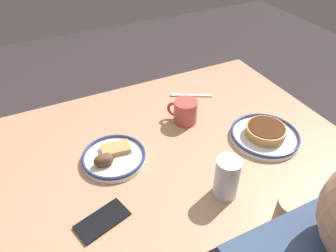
% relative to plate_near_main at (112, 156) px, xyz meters
% --- Properties ---
extents(dining_table, '(1.19, 0.83, 0.74)m').
position_rel_plate_near_main_xyz_m(dining_table, '(-0.21, 0.00, -0.13)').
color(dining_table, tan).
rests_on(dining_table, ground_plane).
extents(plate_near_main, '(0.21, 0.21, 0.05)m').
position_rel_plate_near_main_xyz_m(plate_near_main, '(0.00, 0.00, 0.00)').
color(plate_near_main, white).
rests_on(plate_near_main, dining_table).
extents(plate_center_pancakes, '(0.25, 0.25, 0.05)m').
position_rel_plate_near_main_xyz_m(plate_center_pancakes, '(-0.52, 0.13, 0.00)').
color(plate_center_pancakes, white).
rests_on(plate_center_pancakes, dining_table).
extents(coffee_mug, '(0.10, 0.10, 0.09)m').
position_rel_plate_near_main_xyz_m(coffee_mug, '(-0.31, -0.08, 0.03)').
color(coffee_mug, '#BF4C47').
rests_on(coffee_mug, dining_table).
extents(drinking_glass, '(0.07, 0.07, 0.13)m').
position_rel_plate_near_main_xyz_m(drinking_glass, '(-0.25, 0.28, 0.04)').
color(drinking_glass, silver).
rests_on(drinking_glass, dining_table).
extents(cell_phone, '(0.16, 0.11, 0.01)m').
position_rel_plate_near_main_xyz_m(cell_phone, '(0.10, 0.22, -0.01)').
color(cell_phone, black).
rests_on(cell_phone, dining_table).
extents(fork_near, '(0.17, 0.10, 0.01)m').
position_rel_plate_near_main_xyz_m(fork_near, '(-0.42, -0.22, -0.01)').
color(fork_near, silver).
rests_on(fork_near, dining_table).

